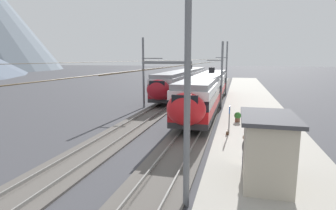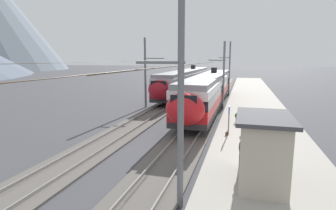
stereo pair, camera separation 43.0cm
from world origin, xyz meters
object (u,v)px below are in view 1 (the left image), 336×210
(catenary_mast_mid, at_px, (221,74))
(handbag_beside_passenger, at_px, (247,158))
(potted_plant_platform_edge, at_px, (238,116))
(catenary_mast_west, at_px, (184,99))
(catenary_mast_far_side, at_px, (145,72))
(handbag_near_sign, at_px, (227,133))
(train_far_track, at_px, (184,80))
(platform_shelter, at_px, (267,148))
(train_near_platform, at_px, (208,89))
(platform_sign, at_px, (229,113))
(passenger_walking, at_px, (244,150))
(catenary_mast_east, at_px, (226,68))

(catenary_mast_mid, xyz_separation_m, handbag_beside_passenger, (-16.70, -2.50, -3.43))
(potted_plant_platform_edge, bearing_deg, catenary_mast_mid, 14.44)
(catenary_mast_west, distance_m, catenary_mast_far_side, 21.58)
(catenary_mast_mid, bearing_deg, handbag_near_sign, -173.69)
(train_far_track, height_order, platform_shelter, train_far_track)
(catenary_mast_west, distance_m, potted_plant_platform_edge, 14.04)
(potted_plant_platform_edge, bearing_deg, train_far_track, 22.93)
(catenary_mast_west, distance_m, handbag_near_sign, 10.09)
(train_near_platform, bearing_deg, catenary_mast_west, -176.16)
(train_far_track, distance_m, platform_shelter, 32.90)
(train_near_platform, height_order, handbag_near_sign, train_near_platform)
(handbag_near_sign, xyz_separation_m, potted_plant_platform_edge, (4.19, -0.68, 0.34))
(train_far_track, distance_m, platform_sign, 25.35)
(passenger_walking, bearing_deg, platform_sign, 8.31)
(train_near_platform, height_order, catenary_mast_east, catenary_mast_east)
(catenary_mast_east, distance_m, handbag_near_sign, 24.49)
(train_near_platform, bearing_deg, handbag_near_sign, -167.12)
(catenary_mast_east, xyz_separation_m, catenary_mast_far_side, (-13.63, 8.49, -0.11))
(train_far_track, distance_m, catenary_mast_west, 34.31)
(passenger_walking, bearing_deg, platform_shelter, -143.66)
(train_far_track, height_order, passenger_walking, train_far_track)
(train_near_platform, distance_m, platform_sign, 12.09)
(catenary_mast_mid, bearing_deg, potted_plant_platform_edge, -165.56)
(catenary_mast_east, height_order, platform_shelter, catenary_mast_east)
(passenger_walking, bearing_deg, handbag_beside_passenger, -9.51)
(catenary_mast_west, height_order, catenary_mast_east, catenary_mast_east)
(train_near_platform, distance_m, catenary_mast_mid, 2.21)
(catenary_mast_far_side, height_order, handbag_near_sign, catenary_mast_far_side)
(catenary_mast_mid, bearing_deg, catenary_mast_east, -0.05)
(handbag_near_sign, bearing_deg, handbag_beside_passenger, -166.04)
(catenary_mast_west, height_order, handbag_beside_passenger, catenary_mast_west)
(platform_sign, height_order, potted_plant_platform_edge, platform_sign)
(passenger_walking, bearing_deg, train_near_platform, 11.76)
(train_near_platform, relative_size, passenger_walking, 16.60)
(catenary_mast_mid, distance_m, platform_sign, 11.96)
(train_near_platform, height_order, potted_plant_platform_edge, train_near_platform)
(catenary_mast_west, xyz_separation_m, handbag_beside_passenger, (4.56, -2.49, -3.68))
(handbag_beside_passenger, bearing_deg, catenary_mast_far_side, 35.69)
(train_far_track, bearing_deg, platform_shelter, -162.83)
(handbag_beside_passenger, bearing_deg, potted_plant_platform_edge, 3.23)
(catenary_mast_west, relative_size, catenary_mast_mid, 1.00)
(catenary_mast_far_side, distance_m, handbag_beside_passenger, 19.17)
(train_near_platform, height_order, platform_sign, train_near_platform)
(catenary_mast_west, height_order, handbag_near_sign, catenary_mast_west)
(catenary_mast_west, xyz_separation_m, platform_sign, (9.56, -1.40, -2.32))
(train_far_track, bearing_deg, platform_sign, -161.77)
(train_far_track, xyz_separation_m, handbag_near_sign, (-24.32, -7.84, -1.74))
(train_near_platform, relative_size, catenary_mast_east, 0.57)
(handbag_near_sign, relative_size, platform_shelter, 0.11)
(catenary_mast_mid, height_order, handbag_near_sign, catenary_mast_mid)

